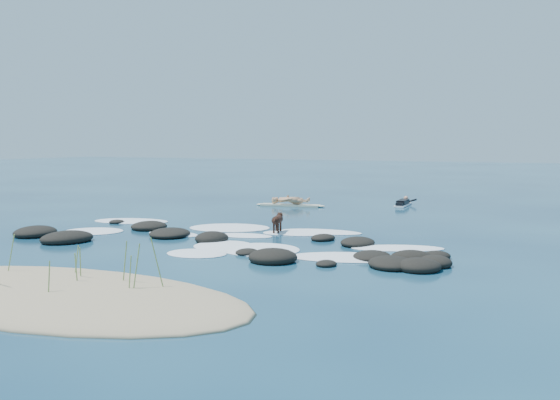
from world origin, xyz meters
The scene contains 8 objects.
ground centered at (0.00, 0.00, 0.00)m, with size 160.00×160.00×0.00m, color #0A2642.
sand_dune centered at (0.00, -8.20, 0.00)m, with size 9.00×4.40×0.60m, color #9E8966.
dune_grass centered at (0.26, -7.90, 0.58)m, with size 4.04×1.95×1.11m.
reef_rocks centered at (-0.07, -1.54, 0.10)m, with size 14.59×5.49×0.46m.
breaking_foam centered at (-0.54, 0.17, 0.01)m, with size 14.26×7.18×0.12m.
standing_surfer_rig centered at (-2.98, 9.86, 0.78)m, with size 3.45×1.05×1.97m.
paddling_surfer_rig centered at (1.90, 12.46, 0.14)m, with size 1.07×2.39×0.41m.
dog centered at (0.34, 1.55, 0.48)m, with size 0.45×1.12×0.72m.
Camera 1 is at (9.48, -17.45, 3.15)m, focal length 40.00 mm.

